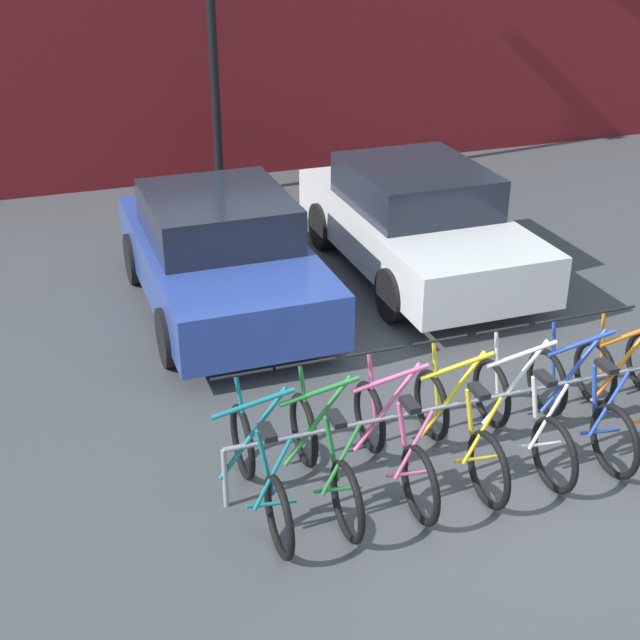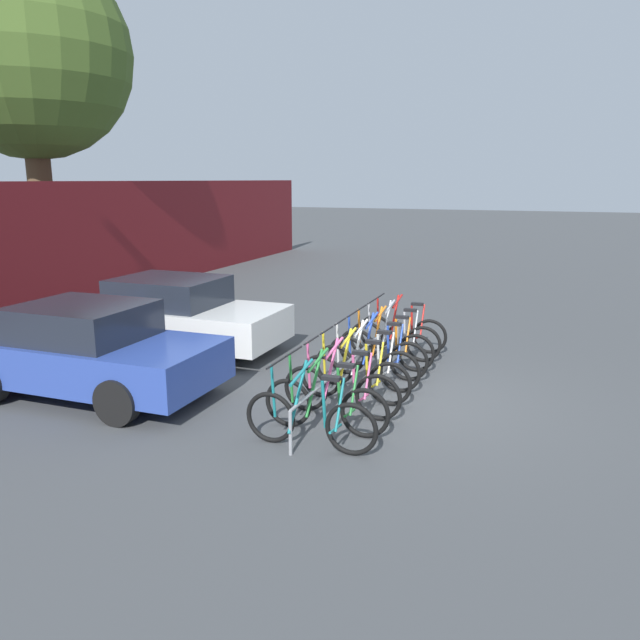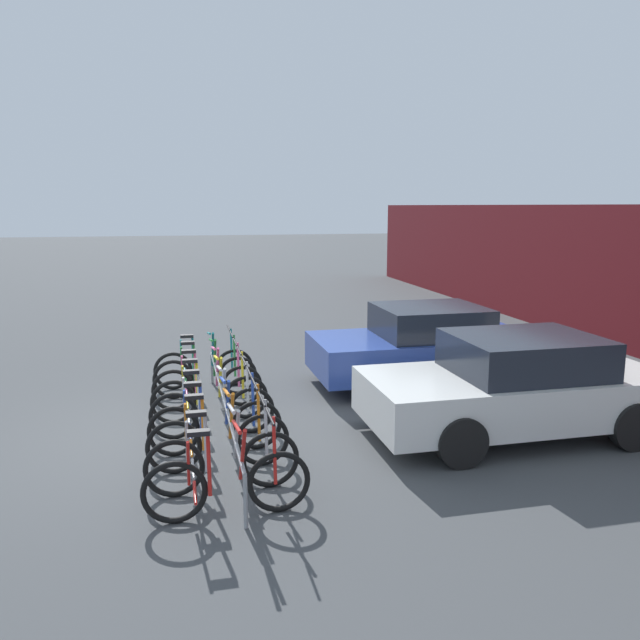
{
  "view_description": "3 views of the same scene",
  "coord_description": "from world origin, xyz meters",
  "px_view_note": "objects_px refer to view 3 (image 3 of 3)",
  "views": [
    {
      "loc": [
        -3.61,
        -5.12,
        4.63
      ],
      "look_at": [
        -1.18,
        1.71,
        1.03
      ],
      "focal_mm": 50.0,
      "sensor_mm": 36.0,
      "label": 1
    },
    {
      "loc": [
        -8.67,
        -2.09,
        3.2
      ],
      "look_at": [
        0.15,
        1.26,
        1.07
      ],
      "focal_mm": 35.0,
      "sensor_mm": 36.0,
      "label": 2
    },
    {
      "loc": [
        8.56,
        0.09,
        3.12
      ],
      "look_at": [
        -1.03,
        2.34,
        1.32
      ],
      "focal_mm": 35.0,
      "sensor_mm": 36.0,
      "label": 3
    }
  ],
  "objects_px": {
    "bicycle_white": "(213,410)",
    "car_white": "(517,386)",
    "bicycle_pink": "(208,385)",
    "bicycle_yellow": "(210,397)",
    "bicycle_teal": "(204,367)",
    "car_blue": "(425,346)",
    "bicycle_red": "(228,483)",
    "bicycle_orange": "(219,440)",
    "bike_rack": "(223,400)",
    "bicycle_green": "(206,375)",
    "bicycle_silver": "(223,460)",
    "bicycle_blue": "(216,424)"
  },
  "relations": [
    {
      "from": "bicycle_yellow",
      "to": "car_blue",
      "type": "relative_size",
      "value": 0.44
    },
    {
      "from": "bicycle_orange",
      "to": "bicycle_white",
      "type": "bearing_deg",
      "value": -179.36
    },
    {
      "from": "bicycle_pink",
      "to": "bicycle_white",
      "type": "bearing_deg",
      "value": 1.1
    },
    {
      "from": "bicycle_white",
      "to": "car_white",
      "type": "xyz_separation_m",
      "value": [
        0.88,
        4.08,
        0.31
      ]
    },
    {
      "from": "bicycle_pink",
      "to": "car_white",
      "type": "relative_size",
      "value": 0.41
    },
    {
      "from": "bicycle_green",
      "to": "car_white",
      "type": "bearing_deg",
      "value": 58.0
    },
    {
      "from": "bicycle_red",
      "to": "car_blue",
      "type": "bearing_deg",
      "value": 138.01
    },
    {
      "from": "bicycle_teal",
      "to": "bicycle_orange",
      "type": "relative_size",
      "value": 1.0
    },
    {
      "from": "bicycle_orange",
      "to": "bicycle_silver",
      "type": "relative_size",
      "value": 1.0
    },
    {
      "from": "bicycle_white",
      "to": "bicycle_orange",
      "type": "height_order",
      "value": "same"
    },
    {
      "from": "bicycle_teal",
      "to": "car_white",
      "type": "relative_size",
      "value": 0.41
    },
    {
      "from": "bicycle_teal",
      "to": "bicycle_orange",
      "type": "distance_m",
      "value": 3.53
    },
    {
      "from": "bicycle_blue",
      "to": "bicycle_red",
      "type": "height_order",
      "value": "same"
    },
    {
      "from": "car_blue",
      "to": "bicycle_white",
      "type": "bearing_deg",
      "value": -65.45
    },
    {
      "from": "bicycle_green",
      "to": "bicycle_red",
      "type": "xyz_separation_m",
      "value": [
        4.19,
        0.0,
        0.0
      ]
    },
    {
      "from": "bicycle_blue",
      "to": "bicycle_white",
      "type": "bearing_deg",
      "value": 179.9
    },
    {
      "from": "bike_rack",
      "to": "bicycle_red",
      "type": "height_order",
      "value": "bicycle_red"
    },
    {
      "from": "bike_rack",
      "to": "bicycle_green",
      "type": "distance_m",
      "value": 1.83
    },
    {
      "from": "bike_rack",
      "to": "bicycle_silver",
      "type": "xyz_separation_m",
      "value": [
        1.78,
        -0.15,
        -0.12
      ]
    },
    {
      "from": "bicycle_teal",
      "to": "car_blue",
      "type": "xyz_separation_m",
      "value": [
        0.64,
        3.83,
        0.31
      ]
    },
    {
      "from": "bicycle_yellow",
      "to": "bicycle_white",
      "type": "relative_size",
      "value": 1.0
    },
    {
      "from": "bicycle_orange",
      "to": "bicycle_pink",
      "type": "bearing_deg",
      "value": -179.36
    },
    {
      "from": "bike_rack",
      "to": "bicycle_pink",
      "type": "distance_m",
      "value": 1.22
    },
    {
      "from": "bicycle_blue",
      "to": "car_white",
      "type": "height_order",
      "value": "car_white"
    },
    {
      "from": "bicycle_silver",
      "to": "bicycle_blue",
      "type": "bearing_deg",
      "value": 176.31
    },
    {
      "from": "bicycle_pink",
      "to": "bicycle_yellow",
      "type": "bearing_deg",
      "value": 1.1
    },
    {
      "from": "bicycle_silver",
      "to": "car_blue",
      "type": "bearing_deg",
      "value": 128.74
    },
    {
      "from": "bicycle_teal",
      "to": "bicycle_orange",
      "type": "xyz_separation_m",
      "value": [
        3.53,
        0.0,
        0.0
      ]
    },
    {
      "from": "bicycle_yellow",
      "to": "bicycle_blue",
      "type": "distance_m",
      "value": 1.22
    },
    {
      "from": "bicycle_yellow",
      "to": "bicycle_white",
      "type": "height_order",
      "value": "same"
    },
    {
      "from": "bicycle_pink",
      "to": "bicycle_blue",
      "type": "height_order",
      "value": "same"
    },
    {
      "from": "bicycle_white",
      "to": "bicycle_silver",
      "type": "relative_size",
      "value": 1.0
    },
    {
      "from": "car_blue",
      "to": "bicycle_blue",
      "type": "bearing_deg",
      "value": -58.5
    },
    {
      "from": "bicycle_pink",
      "to": "car_blue",
      "type": "bearing_deg",
      "value": 98.86
    },
    {
      "from": "car_white",
      "to": "bicycle_red",
      "type": "bearing_deg",
      "value": -70.29
    },
    {
      "from": "bicycle_white",
      "to": "bicycle_orange",
      "type": "relative_size",
      "value": 1.0
    },
    {
      "from": "car_blue",
      "to": "bicycle_silver",
      "type": "bearing_deg",
      "value": -47.58
    },
    {
      "from": "bicycle_teal",
      "to": "bicycle_yellow",
      "type": "height_order",
      "value": "same"
    },
    {
      "from": "bicycle_green",
      "to": "bike_rack",
      "type": "bearing_deg",
      "value": 6.42
    },
    {
      "from": "bicycle_green",
      "to": "car_white",
      "type": "xyz_separation_m",
      "value": [
        2.73,
        4.08,
        0.31
      ]
    },
    {
      "from": "bike_rack",
      "to": "bicycle_white",
      "type": "bearing_deg",
      "value": -79.61
    },
    {
      "from": "bicycle_white",
      "to": "bicycle_blue",
      "type": "height_order",
      "value": "same"
    },
    {
      "from": "bicycle_red",
      "to": "bicycle_yellow",
      "type": "bearing_deg",
      "value": -178.86
    },
    {
      "from": "bike_rack",
      "to": "bicycle_green",
      "type": "xyz_separation_m",
      "value": [
        -1.82,
        -0.15,
        -0.12
      ]
    },
    {
      "from": "bicycle_orange",
      "to": "bicycle_red",
      "type": "height_order",
      "value": "same"
    },
    {
      "from": "bicycle_white",
      "to": "bicycle_blue",
      "type": "xyz_separation_m",
      "value": [
        0.6,
        0.0,
        0.0
      ]
    },
    {
      "from": "bike_rack",
      "to": "bicycle_pink",
      "type": "bearing_deg",
      "value": -172.95
    },
    {
      "from": "bicycle_orange",
      "to": "bicycle_silver",
      "type": "bearing_deg",
      "value": 0.64
    },
    {
      "from": "car_blue",
      "to": "car_white",
      "type": "distance_m",
      "value": 2.64
    },
    {
      "from": "bicycle_pink",
      "to": "bicycle_orange",
      "type": "bearing_deg",
      "value": 1.1
    }
  ]
}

